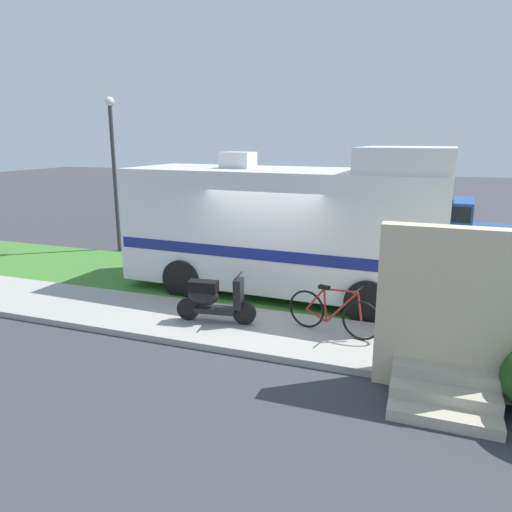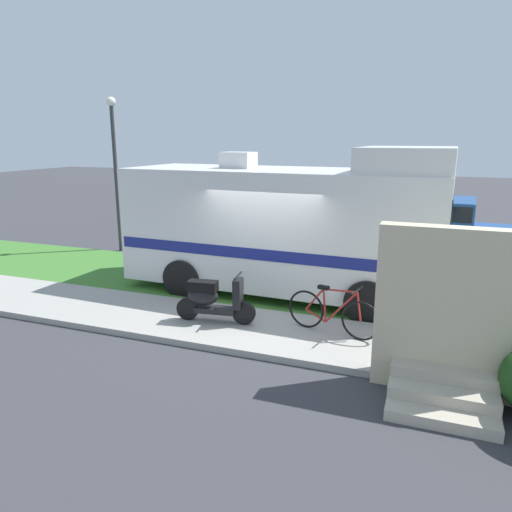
% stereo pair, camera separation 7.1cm
% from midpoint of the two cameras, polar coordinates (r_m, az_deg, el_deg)
% --- Properties ---
extents(ground_plane, '(80.00, 80.00, 0.00)m').
position_cam_midpoint_polar(ground_plane, '(10.23, 0.43, -6.48)').
color(ground_plane, '#38383D').
extents(sidewalk, '(24.00, 2.00, 0.12)m').
position_cam_midpoint_polar(sidewalk, '(9.17, -2.13, -8.57)').
color(sidewalk, '#9E9B93').
rests_on(sidewalk, ground).
extents(grass_strip, '(24.00, 3.40, 0.08)m').
position_cam_midpoint_polar(grass_strip, '(11.57, 2.95, -3.85)').
color(grass_strip, '#3D752D').
rests_on(grass_strip, ground).
extents(motorhome_rv, '(7.18, 2.74, 3.38)m').
position_cam_midpoint_polar(motorhome_rv, '(10.89, 3.41, 3.53)').
color(motorhome_rv, silver).
rests_on(motorhome_rv, ground).
extents(scooter, '(1.56, 0.54, 0.97)m').
position_cam_midpoint_polar(scooter, '(9.21, -5.37, -5.08)').
color(scooter, black).
rests_on(scooter, ground).
extents(bicycle, '(1.74, 0.58, 0.91)m').
position_cam_midpoint_polar(bicycle, '(8.75, 8.90, -6.65)').
color(bicycle, black).
rests_on(bicycle, ground).
extents(pickup_truck_near, '(5.92, 2.51, 1.79)m').
position_cam_midpoint_polar(pickup_truck_near, '(15.55, 22.68, 3.17)').
color(pickup_truck_near, '#1E478C').
rests_on(pickup_truck_near, ground).
extents(pickup_truck_far, '(5.15, 2.37, 1.84)m').
position_cam_midpoint_polar(pickup_truck_far, '(20.56, -5.87, 6.59)').
color(pickup_truck_far, maroon).
rests_on(pickup_truck_far, ground).
extents(porch_steps, '(2.00, 1.26, 2.40)m').
position_cam_midpoint_polar(porch_steps, '(7.23, 21.64, -8.17)').
color(porch_steps, '#B2A893').
rests_on(porch_steps, ground).
extents(bottle_green, '(0.08, 0.08, 0.27)m').
position_cam_midpoint_polar(bottle_green, '(9.00, 15.09, -8.31)').
color(bottle_green, navy).
rests_on(bottle_green, ground).
extents(street_lamp_post, '(0.28, 0.28, 4.75)m').
position_cam_midpoint_polar(street_lamp_post, '(15.74, -16.66, 10.71)').
color(street_lamp_post, '#333338').
rests_on(street_lamp_post, ground).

